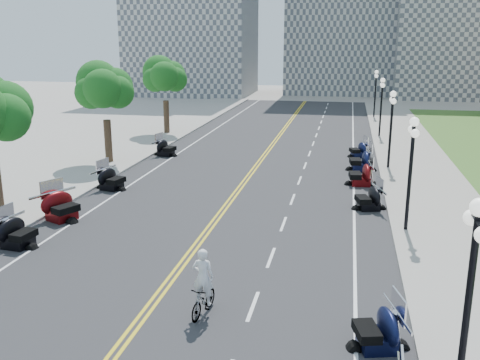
# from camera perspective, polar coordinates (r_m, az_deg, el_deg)

# --- Properties ---
(ground) EXTENTS (160.00, 160.00, 0.00)m
(ground) POSITION_cam_1_polar(r_m,az_deg,el_deg) (21.69, -5.14, -7.60)
(ground) COLOR gray
(road) EXTENTS (16.00, 90.00, 0.01)m
(road) POSITION_cam_1_polar(r_m,az_deg,el_deg) (30.89, 0.11, -0.68)
(road) COLOR #333335
(road) RESTS_ON ground
(centerline_yellow_a) EXTENTS (0.12, 90.00, 0.00)m
(centerline_yellow_a) POSITION_cam_1_polar(r_m,az_deg,el_deg) (30.91, -0.11, -0.65)
(centerline_yellow_a) COLOR yellow
(centerline_yellow_a) RESTS_ON road
(centerline_yellow_b) EXTENTS (0.12, 90.00, 0.00)m
(centerline_yellow_b) POSITION_cam_1_polar(r_m,az_deg,el_deg) (30.87, 0.33, -0.68)
(centerline_yellow_b) COLOR yellow
(centerline_yellow_b) RESTS_ON road
(edge_line_north) EXTENTS (0.12, 90.00, 0.00)m
(edge_line_north) POSITION_cam_1_polar(r_m,az_deg,el_deg) (30.34, 12.05, -1.29)
(edge_line_north) COLOR white
(edge_line_north) RESTS_ON road
(edge_line_south) EXTENTS (0.12, 90.00, 0.00)m
(edge_line_south) POSITION_cam_1_polar(r_m,az_deg,el_deg) (32.71, -10.95, -0.06)
(edge_line_south) COLOR white
(edge_line_south) RESTS_ON road
(lane_dash_5) EXTENTS (0.12, 2.00, 0.00)m
(lane_dash_5) POSITION_cam_1_polar(r_m,az_deg,el_deg) (17.48, 1.39, -13.29)
(lane_dash_5) COLOR white
(lane_dash_5) RESTS_ON road
(lane_dash_6) EXTENTS (0.12, 2.00, 0.00)m
(lane_dash_6) POSITION_cam_1_polar(r_m,az_deg,el_deg) (21.05, 3.32, -8.25)
(lane_dash_6) COLOR white
(lane_dash_6) RESTS_ON road
(lane_dash_7) EXTENTS (0.12, 2.00, 0.00)m
(lane_dash_7) POSITION_cam_1_polar(r_m,az_deg,el_deg) (24.75, 4.66, -4.68)
(lane_dash_7) COLOR white
(lane_dash_7) RESTS_ON road
(lane_dash_8) EXTENTS (0.12, 2.00, 0.00)m
(lane_dash_8) POSITION_cam_1_polar(r_m,az_deg,el_deg) (28.54, 5.63, -2.05)
(lane_dash_8) COLOR white
(lane_dash_8) RESTS_ON road
(lane_dash_9) EXTENTS (0.12, 2.00, 0.00)m
(lane_dash_9) POSITION_cam_1_polar(r_m,az_deg,el_deg) (32.37, 6.37, -0.04)
(lane_dash_9) COLOR white
(lane_dash_9) RESTS_ON road
(lane_dash_10) EXTENTS (0.12, 2.00, 0.00)m
(lane_dash_10) POSITION_cam_1_polar(r_m,az_deg,el_deg) (36.24, 6.96, 1.55)
(lane_dash_10) COLOR white
(lane_dash_10) RESTS_ON road
(lane_dash_11) EXTENTS (0.12, 2.00, 0.00)m
(lane_dash_11) POSITION_cam_1_polar(r_m,az_deg,el_deg) (40.14, 7.43, 2.82)
(lane_dash_11) COLOR white
(lane_dash_11) RESTS_ON road
(lane_dash_12) EXTENTS (0.12, 2.00, 0.00)m
(lane_dash_12) POSITION_cam_1_polar(r_m,az_deg,el_deg) (44.05, 7.82, 3.87)
(lane_dash_12) COLOR white
(lane_dash_12) RESTS_ON road
(lane_dash_13) EXTENTS (0.12, 2.00, 0.00)m
(lane_dash_13) POSITION_cam_1_polar(r_m,az_deg,el_deg) (47.98, 8.14, 4.75)
(lane_dash_13) COLOR white
(lane_dash_13) RESTS_ON road
(lane_dash_14) EXTENTS (0.12, 2.00, 0.00)m
(lane_dash_14) POSITION_cam_1_polar(r_m,az_deg,el_deg) (51.92, 8.42, 5.50)
(lane_dash_14) COLOR white
(lane_dash_14) RESTS_ON road
(lane_dash_15) EXTENTS (0.12, 2.00, 0.00)m
(lane_dash_15) POSITION_cam_1_polar(r_m,az_deg,el_deg) (55.87, 8.66, 6.14)
(lane_dash_15) COLOR white
(lane_dash_15) RESTS_ON road
(lane_dash_16) EXTENTS (0.12, 2.00, 0.00)m
(lane_dash_16) POSITION_cam_1_polar(r_m,az_deg,el_deg) (59.82, 8.87, 6.69)
(lane_dash_16) COLOR white
(lane_dash_16) RESTS_ON road
(lane_dash_17) EXTENTS (0.12, 2.00, 0.00)m
(lane_dash_17) POSITION_cam_1_polar(r_m,az_deg,el_deg) (63.78, 9.05, 7.18)
(lane_dash_17) COLOR white
(lane_dash_17) RESTS_ON road
(lane_dash_18) EXTENTS (0.12, 2.00, 0.00)m
(lane_dash_18) POSITION_cam_1_polar(r_m,az_deg,el_deg) (67.75, 9.21, 7.61)
(lane_dash_18) COLOR white
(lane_dash_18) RESTS_ON road
(lane_dash_19) EXTENTS (0.12, 2.00, 0.00)m
(lane_dash_19) POSITION_cam_1_polar(r_m,az_deg,el_deg) (71.72, 9.35, 7.99)
(lane_dash_19) COLOR white
(lane_dash_19) RESTS_ON road
(sidewalk_north) EXTENTS (5.00, 90.00, 0.15)m
(sidewalk_north) POSITION_cam_1_polar(r_m,az_deg,el_deg) (30.67, 19.73, -1.55)
(sidewalk_north) COLOR #9E9991
(sidewalk_north) RESTS_ON ground
(sidewalk_south) EXTENTS (5.00, 90.00, 0.15)m
(sidewalk_south) POSITION_cam_1_polar(r_m,az_deg,el_deg) (34.45, -17.28, 0.39)
(sidewalk_south) COLOR #9E9991
(sidewalk_south) RESTS_ON ground
(distant_block_a) EXTENTS (18.00, 14.00, 26.00)m
(distant_block_a) POSITION_cam_1_polar(r_m,az_deg,el_deg) (84.76, -5.16, 17.93)
(distant_block_a) COLOR gray
(distant_block_a) RESTS_ON ground
(distant_block_c) EXTENTS (20.00, 14.00, 22.00)m
(distant_block_c) POSITION_cam_1_polar(r_m,az_deg,el_deg) (85.77, 23.19, 15.48)
(distant_block_c) COLOR gray
(distant_block_c) RESTS_ON ground
(street_lamp_1) EXTENTS (0.50, 1.20, 4.90)m
(street_lamp_1) POSITION_cam_1_polar(r_m,az_deg,el_deg) (12.83, 23.09, -12.56)
(street_lamp_1) COLOR black
(street_lamp_1) RESTS_ON sidewalk_north
(street_lamp_2) EXTENTS (0.50, 1.20, 4.90)m
(street_lamp_2) POSITION_cam_1_polar(r_m,az_deg,el_deg) (24.03, 17.68, 0.50)
(street_lamp_2) COLOR black
(street_lamp_2) RESTS_ON sidewalk_north
(street_lamp_3) EXTENTS (0.50, 1.20, 4.90)m
(street_lamp_3) POSITION_cam_1_polar(r_m,az_deg,el_deg) (35.75, 15.78, 5.15)
(street_lamp_3) COLOR black
(street_lamp_3) RESTS_ON sidewalk_north
(street_lamp_4) EXTENTS (0.50, 1.20, 4.90)m
(street_lamp_4) POSITION_cam_1_polar(r_m,az_deg,el_deg) (47.61, 14.81, 7.49)
(street_lamp_4) COLOR black
(street_lamp_4) RESTS_ON sidewalk_north
(street_lamp_5) EXTENTS (0.50, 1.20, 4.90)m
(street_lamp_5) POSITION_cam_1_polar(r_m,az_deg,el_deg) (59.53, 14.22, 8.89)
(street_lamp_5) COLOR black
(street_lamp_5) RESTS_ON sidewalk_north
(tree_3) EXTENTS (4.80, 4.80, 9.20)m
(tree_3) POSITION_cam_1_polar(r_m,az_deg,el_deg) (36.95, -14.19, 8.92)
(tree_3) COLOR #235619
(tree_3) RESTS_ON sidewalk_south
(tree_4) EXTENTS (4.80, 4.80, 9.20)m
(tree_4) POSITION_cam_1_polar(r_m,az_deg,el_deg) (48.02, -7.99, 10.47)
(tree_4) COLOR #235619
(tree_4) RESTS_ON sidewalk_south
(motorcycle_n_4) EXTENTS (2.29, 2.29, 1.31)m
(motorcycle_n_4) POSITION_cam_1_polar(r_m,az_deg,el_deg) (15.55, 14.48, -14.92)
(motorcycle_n_4) COLOR black
(motorcycle_n_4) RESTS_ON road
(motorcycle_n_7) EXTENTS (2.32, 2.32, 1.30)m
(motorcycle_n_7) POSITION_cam_1_polar(r_m,az_deg,el_deg) (27.35, 13.57, -1.75)
(motorcycle_n_7) COLOR black
(motorcycle_n_7) RESTS_ON road
(motorcycle_n_8) EXTENTS (2.26, 2.26, 1.45)m
(motorcycle_n_8) POSITION_cam_1_polar(r_m,az_deg,el_deg) (31.78, 12.78, 0.73)
(motorcycle_n_8) COLOR #590A0C
(motorcycle_n_8) RESTS_ON road
(motorcycle_n_9) EXTENTS (2.34, 2.34, 1.49)m
(motorcycle_n_9) POSITION_cam_1_polar(r_m,az_deg,el_deg) (35.36, 12.76, 2.17)
(motorcycle_n_9) COLOR black
(motorcycle_n_9) RESTS_ON road
(motorcycle_n_10) EXTENTS (2.22, 2.22, 1.24)m
(motorcycle_n_10) POSITION_cam_1_polar(r_m,az_deg,el_deg) (39.44, 12.53, 3.28)
(motorcycle_n_10) COLOR black
(motorcycle_n_10) RESTS_ON road
(motorcycle_s_5) EXTENTS (2.20, 2.20, 1.38)m
(motorcycle_s_5) POSITION_cam_1_polar(r_m,az_deg,el_deg) (23.65, -22.70, -5.02)
(motorcycle_s_5) COLOR black
(motorcycle_s_5) RESTS_ON road
(motorcycle_s_6) EXTENTS (2.89, 2.89, 1.52)m
(motorcycle_s_6) POSITION_cam_1_polar(r_m,az_deg,el_deg) (26.36, -18.55, -2.49)
(motorcycle_s_6) COLOR #590A0C
(motorcycle_s_6) RESTS_ON road
(motorcycle_s_7) EXTENTS (2.35, 2.35, 1.38)m
(motorcycle_s_7) POSITION_cam_1_polar(r_m,az_deg,el_deg) (30.97, -13.56, 0.25)
(motorcycle_s_7) COLOR black
(motorcycle_s_7) RESTS_ON road
(motorcycle_s_9) EXTENTS (2.21, 2.21, 1.33)m
(motorcycle_s_9) POSITION_cam_1_polar(r_m,az_deg,el_deg) (39.31, -7.91, 3.53)
(motorcycle_s_9) COLOR black
(motorcycle_s_9) RESTS_ON road
(bicycle) EXTENTS (0.74, 1.71, 0.99)m
(bicycle) POSITION_cam_1_polar(r_m,az_deg,el_deg) (16.84, -3.92, -12.62)
(bicycle) COLOR #A51414
(bicycle) RESTS_ON road
(cyclist_rider) EXTENTS (0.66, 0.44, 1.82)m
(cyclist_rider) POSITION_cam_1_polar(r_m,az_deg,el_deg) (16.24, -4.01, -8.21)
(cyclist_rider) COLOR white
(cyclist_rider) RESTS_ON bicycle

